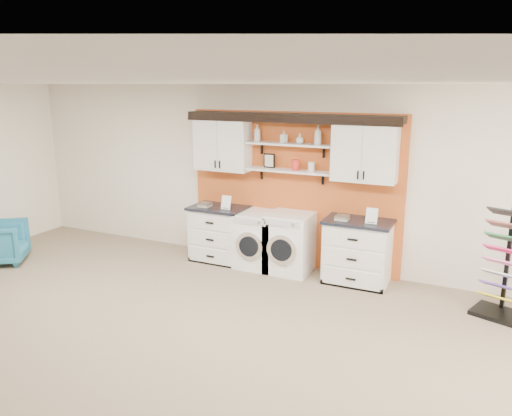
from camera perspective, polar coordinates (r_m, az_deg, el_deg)
The scene contains 22 objects.
floor at distance 4.98m, azimuth -13.93°, elevation -20.61°, with size 10.00×10.00×0.00m, color #847459.
ceiling at distance 4.12m, azimuth -16.25°, elevation 13.53°, with size 10.00×10.00×0.00m, color white.
wall_back at distance 7.73m, azimuth 4.34°, elevation 3.54°, with size 10.00×10.00×0.00m, color #F0E3CF.
accent_panel at distance 7.74m, azimuth 4.22°, elevation 2.04°, with size 3.40×0.07×2.40m, color #BF5420.
upper_cabinet_left at distance 7.95m, azimuth -3.83°, elevation 7.33°, with size 0.90×0.35×0.84m.
upper_cabinet_right at distance 7.14m, azimuth 12.35°, elevation 6.29°, with size 0.90×0.35×0.84m.
shelf_lower at distance 7.53m, azimuth 3.81°, elevation 4.26°, with size 1.32×0.28×0.03m, color silver.
shelf_upper at distance 7.47m, azimuth 3.86°, elevation 7.29°, with size 1.32×0.28×0.03m, color silver.
crown_molding at distance 7.45m, azimuth 3.94°, elevation 10.34°, with size 3.30×0.41×0.13m.
picture_frame at distance 7.68m, azimuth 1.52°, elevation 5.43°, with size 0.18×0.02×0.22m.
canister_red at distance 7.48m, azimuth 4.54°, elevation 4.92°, with size 0.11×0.11×0.16m, color red.
canister_cream at distance 7.40m, azimuth 6.35°, elevation 4.70°, with size 0.10×0.10×0.14m, color silver.
base_cabinet_left at distance 8.11m, azimuth -4.18°, elevation -2.90°, with size 0.91×0.66×0.89m.
base_cabinet_right at distance 7.31m, azimuth 11.50°, elevation -4.89°, with size 0.95×0.66×0.93m.
washer at distance 7.81m, azimuth 0.28°, elevation -3.60°, with size 0.63×0.71×0.88m.
dryer at distance 7.60m, azimuth 3.89°, elevation -3.98°, with size 0.65×0.71×0.91m.
sample_rack at distance 6.85m, azimuth 26.27°, elevation -7.15°, with size 0.66×0.61×1.50m.
armchair at distance 8.97m, azimuth -27.11°, elevation -3.53°, with size 0.71×0.73×0.67m, color teal.
soap_bottle_a at distance 7.66m, azimuth 0.15°, elevation 8.56°, with size 0.10×0.10×0.26m, color silver.
soap_bottle_b at distance 7.49m, azimuth 3.21°, elevation 8.13°, with size 0.08×0.08×0.18m, color silver.
soap_bottle_c at distance 7.41m, azimuth 5.02°, elevation 7.89°, with size 0.11×0.11×0.14m, color silver.
soap_bottle_d at distance 7.31m, azimuth 7.08°, elevation 8.27°, with size 0.11×0.11×0.28m, color silver.
Camera 1 is at (2.71, -3.11, 2.79)m, focal length 35.00 mm.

